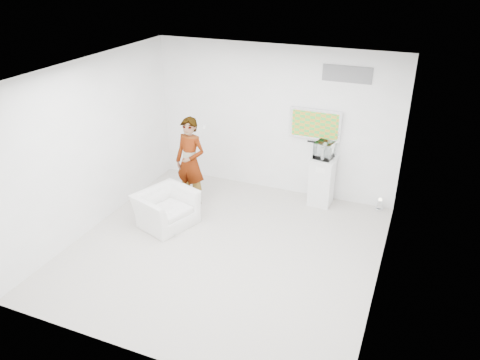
{
  "coord_description": "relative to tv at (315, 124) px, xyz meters",
  "views": [
    {
      "loc": [
        2.76,
        -6.01,
        4.53
      ],
      "look_at": [
        0.04,
        0.6,
        1.04
      ],
      "focal_mm": 35.0,
      "sensor_mm": 36.0,
      "label": 1
    }
  ],
  "objects": [
    {
      "name": "console",
      "position": [
        0.26,
        -0.25,
        -0.45
      ],
      "size": [
        0.05,
        0.17,
        0.23
      ],
      "primitive_type": "cube",
      "rotation": [
        0.0,
        0.0,
        -0.02
      ],
      "color": "white",
      "rests_on": "pedestal"
    },
    {
      "name": "person",
      "position": [
        -2.12,
        -1.18,
        -0.67
      ],
      "size": [
        0.7,
        0.51,
        1.77
      ],
      "primitive_type": "imported",
      "rotation": [
        0.0,
        0.0,
        -0.14
      ],
      "color": "silver",
      "rests_on": "room"
    },
    {
      "name": "pedestal",
      "position": [
        0.26,
        -0.25,
        -1.06
      ],
      "size": [
        0.5,
        0.5,
        0.98
      ],
      "primitive_type": "cube",
      "rotation": [
        0.0,
        0.0,
        -0.04
      ],
      "color": "white",
      "rests_on": "room"
    },
    {
      "name": "logo_decal",
      "position": [
        0.5,
        0.04,
        1.0
      ],
      "size": [
        0.9,
        0.02,
        0.3
      ],
      "primitive_type": "cube",
      "color": "slate",
      "rests_on": "room"
    },
    {
      "name": "tv",
      "position": [
        0.0,
        0.0,
        0.0
      ],
      "size": [
        1.0,
        0.08,
        0.6
      ],
      "primitive_type": "cube",
      "color": "silver",
      "rests_on": "room"
    },
    {
      "name": "armchair",
      "position": [
        -2.17,
        -2.1,
        -1.23
      ],
      "size": [
        1.14,
        1.22,
        0.64
      ],
      "primitive_type": "imported",
      "rotation": [
        0.0,
        0.0,
        1.23
      ],
      "color": "silver",
      "rests_on": "room"
    },
    {
      "name": "vitrine",
      "position": [
        0.26,
        -0.25,
        -0.41
      ],
      "size": [
        0.38,
        0.38,
        0.32
      ],
      "primitive_type": "cube",
      "rotation": [
        0.0,
        0.0,
        -0.18
      ],
      "color": "white",
      "rests_on": "pedestal"
    },
    {
      "name": "room",
      "position": [
        -0.85,
        -2.45,
        -0.05
      ],
      "size": [
        5.01,
        5.01,
        3.0
      ],
      "color": "#BAB5AA",
      "rests_on": "ground"
    },
    {
      "name": "floor_uplight",
      "position": [
        1.4,
        -0.09,
        -1.42
      ],
      "size": [
        0.19,
        0.19,
        0.25
      ],
      "primitive_type": "cylinder",
      "rotation": [
        0.0,
        0.0,
        0.16
      ],
      "color": "white",
      "rests_on": "room"
    },
    {
      "name": "wii_remote",
      "position": [
        -1.85,
        -1.07,
        0.04
      ],
      "size": [
        0.07,
        0.14,
        0.03
      ],
      "primitive_type": "cube",
      "rotation": [
        0.0,
        0.0,
        0.29
      ],
      "color": "white",
      "rests_on": "person"
    }
  ]
}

